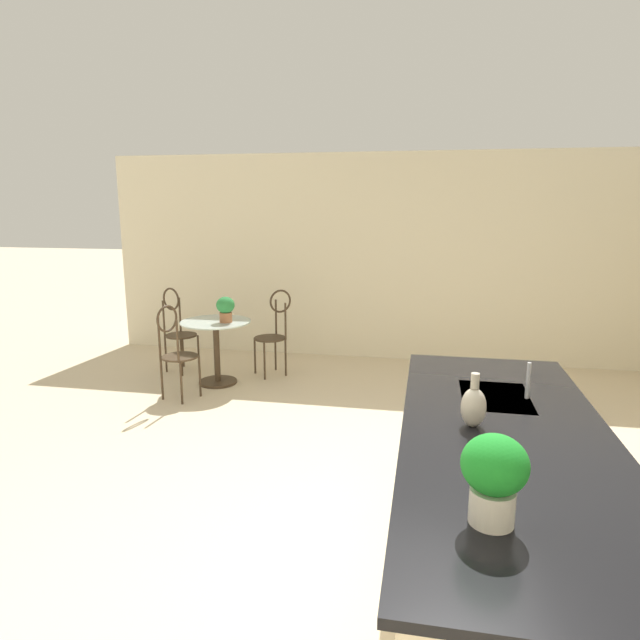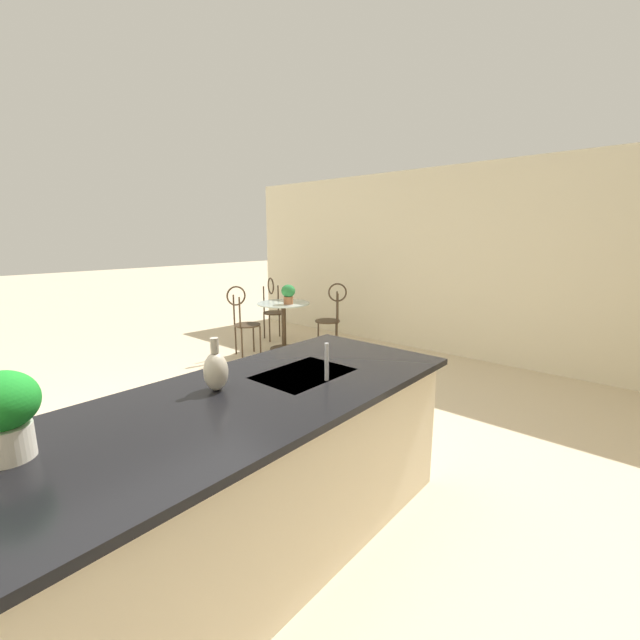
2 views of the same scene
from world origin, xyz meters
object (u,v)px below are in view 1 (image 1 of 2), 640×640
Objects in this scene: chair_toward_desk at (175,348)px; potted_plant_on_table at (226,308)px; bistro_table at (217,346)px; potted_plant_counter_far at (494,474)px; vase_on_counter at (474,406)px; chair_by_island at (274,329)px; chair_near_window at (178,326)px.

chair_toward_desk is 3.58× the size of potted_plant_on_table.
chair_toward_desk is at bearing -19.61° from bistro_table.
potted_plant_counter_far is (3.88, 2.48, 0.21)m from potted_plant_on_table.
chair_by_island is at bearing -149.34° from vase_on_counter.
vase_on_counter reaches higher than potted_plant_on_table.
vase_on_counter is at bearing 44.00° from chair_near_window.
potted_plant_on_table is (0.41, 0.79, 0.33)m from chair_near_window.
potted_plant_on_table is (0.03, 0.14, 0.46)m from bistro_table.
potted_plant_counter_far is (3.90, 2.62, 0.67)m from bistro_table.
potted_plant_on_table is (0.50, -0.42, 0.33)m from chair_by_island.
potted_plant_on_table is 3.87m from vase_on_counter.
potted_plant_counter_far is at bearing 37.35° from chair_near_window.
bistro_table is 0.65m from chair_toward_desk.
bistro_table is 2.37× the size of potted_plant_counter_far.
chair_by_island is 4.06m from vase_on_counter.
potted_plant_on_table is 0.86× the size of potted_plant_counter_far.
potted_plant_counter_far reaches higher than chair_near_window.
bistro_table is at bearing -49.72° from chair_by_island.
chair_by_island is at bearing 140.00° from potted_plant_on_table.
chair_by_island and chair_toward_desk have the same top height.
vase_on_counter is (-0.90, -0.00, -0.08)m from potted_plant_counter_far.
bistro_table is at bearing 160.39° from chair_toward_desk.
bistro_table is 0.74m from chair_by_island.
vase_on_counter is (3.00, 2.61, 0.58)m from bistro_table.
chair_near_window is 5.42m from potted_plant_counter_far.
potted_plant_counter_far is at bearing 40.61° from chair_toward_desk.
chair_by_island reaches higher than bistro_table.
bistro_table is at bearing -101.38° from potted_plant_on_table.
vase_on_counter is (2.98, 2.48, 0.12)m from potted_plant_on_table.
chair_by_island is at bearing 130.28° from bistro_table.
vase_on_counter is at bearing 30.66° from chair_by_island.
bistro_table is 0.77m from chair_near_window.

